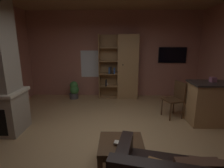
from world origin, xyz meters
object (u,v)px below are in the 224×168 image
Objects in this scene: table_book_1 at (118,143)px; dining_chair at (176,97)px; bookshelf_cabinet at (125,68)px; coffee_table at (121,147)px; table_book_0 at (125,141)px; kitchen_bar_counter at (218,103)px; wall_mounted_tv at (172,55)px; tissue_box at (213,80)px; potted_floor_plant at (74,90)px.

dining_chair is (1.48, 1.92, 0.09)m from table_book_1.
coffee_table is at bearing -93.83° from bookshelf_cabinet.
coffee_table is 5.25× the size of table_book_0.
wall_mounted_tv is at bearing 102.20° from kitchen_bar_counter.
kitchen_bar_counter is 1.48× the size of dining_chair.
table_book_1 is (-2.18, -1.62, -0.62)m from tissue_box.
kitchen_bar_counter is 10.52× the size of table_book_0.
bookshelf_cabinet is 17.73× the size of tissue_box.
table_book_1 is at bearing -117.00° from wall_mounted_tv.
tissue_box is 0.93× the size of table_book_0.
kitchen_bar_counter is 2.26× the size of potted_floor_plant.
dining_chair is at bearing 157.09° from kitchen_bar_counter.
potted_floor_plant is (-3.63, 1.72, -0.75)m from tissue_box.
bookshelf_cabinet is 3.51m from coffee_table.
dining_chair reaches higher than coffee_table.
dining_chair is at bearing 52.36° from table_book_1.
table_book_0 reaches higher than coffee_table.
table_book_0 is at bearing -146.58° from kitchen_bar_counter.
tissue_box is (1.91, -1.87, 0.00)m from bookshelf_cabinet.
kitchen_bar_counter is 2.39m from wall_mounted_tv.
table_book_1 is at bearing -125.95° from coffee_table.
wall_mounted_tv is (1.84, 3.64, 1.13)m from coffee_table.
kitchen_bar_counter is at bearing 33.42° from table_book_0.
table_book_1 reaches higher than coffee_table.
tissue_box is at bearing 36.55° from table_book_0.
table_book_0 is at bearing -64.31° from potted_floor_plant.
dining_chair is (1.38, 1.84, 0.11)m from table_book_0.
wall_mounted_tv is (1.88, 3.70, 1.02)m from table_book_1.
wall_mounted_tv reaches higher than table_book_0.
dining_chair is 0.98× the size of wall_mounted_tv.
tissue_box reaches higher than kitchen_bar_counter.
table_book_1 is 0.21× the size of potted_floor_plant.
tissue_box reaches higher than potted_floor_plant.
bookshelf_cabinet reaches higher than tissue_box.
kitchen_bar_counter is at bearing 33.05° from coffee_table.
table_book_1 is at bearing -146.42° from kitchen_bar_counter.
dining_chair is at bearing -25.60° from potted_floor_plant.
wall_mounted_tv is (0.40, 1.78, 0.92)m from dining_chair.
bookshelf_cabinet is at bearing 85.53° from table_book_1.
tissue_box reaches higher than dining_chair.
bookshelf_cabinet is at bearing 86.17° from coffee_table.
potted_floor_plant is (-1.56, 3.25, -0.11)m from table_book_0.
dining_chair reaches higher than table_book_0.
bookshelf_cabinet is 3.54× the size of potted_floor_plant.
table_book_0 is 3.61m from potted_floor_plant.
table_book_0 is at bearing 36.84° from table_book_1.
tissue_box is at bearing -44.52° from bookshelf_cabinet.
dining_chair is at bearing -102.74° from wall_mounted_tv.
potted_floor_plant is at bearing -174.82° from bookshelf_cabinet.
table_book_1 is 2.43m from dining_chair.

